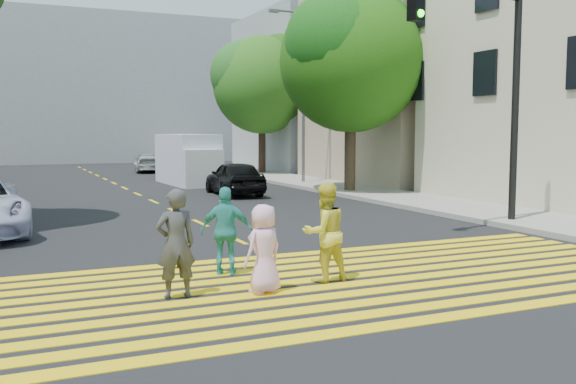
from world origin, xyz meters
TOP-DOWN VIEW (x-y plane):
  - ground at (0.00, 0.00)m, footprint 120.00×120.00m
  - sidewalk_right at (8.50, 15.00)m, footprint 3.00×60.00m
  - crosswalk at (0.00, 1.28)m, footprint 13.40×5.30m
  - lane_line at (0.00, 22.50)m, footprint 0.12×34.40m
  - building_right_tan at (15.00, 19.00)m, footprint 10.00×10.00m
  - building_right_grey at (15.00, 30.00)m, footprint 10.00×10.00m
  - backdrop_block at (0.00, 48.00)m, footprint 30.00×8.00m
  - tree_right_near at (8.05, 14.69)m, footprint 7.24×7.08m
  - tree_right_far at (8.98, 26.58)m, footprint 7.51×7.27m
  - pedestrian_man at (-2.62, 1.37)m, footprint 0.63×0.42m
  - pedestrian_woman at (-0.02, 1.42)m, footprint 0.86×0.68m
  - pedestrian_child at (-1.28, 1.08)m, footprint 0.81×0.67m
  - pedestrian_extra at (-1.40, 2.57)m, footprint 1.01×0.72m
  - dark_car_near at (3.51, 16.08)m, footprint 1.83×4.13m
  - silver_car at (3.40, 31.90)m, footprint 2.34×4.37m
  - dark_car_parked at (5.12, 27.49)m, footprint 2.08×4.44m
  - white_van at (3.22, 21.82)m, footprint 2.08×5.15m
  - traffic_signal at (6.58, 4.94)m, footprint 4.34×1.36m
  - street_lamp at (8.00, 19.43)m, footprint 1.87×0.30m

SIDE VIEW (x-z plane):
  - ground at x=0.00m, z-range 0.00..0.00m
  - lane_line at x=0.00m, z-range 0.00..0.01m
  - crosswalk at x=0.00m, z-range 0.00..0.01m
  - sidewalk_right at x=8.50m, z-range 0.00..0.15m
  - silver_car at x=3.40m, z-range 0.00..1.21m
  - dark_car_near at x=3.51m, z-range 0.00..1.38m
  - dark_car_parked at x=5.12m, z-range 0.00..1.41m
  - pedestrian_child at x=-1.28m, z-range 0.00..1.43m
  - pedestrian_extra at x=-1.40m, z-range 0.00..1.58m
  - pedestrian_woman at x=-0.02m, z-range 0.00..1.70m
  - pedestrian_man at x=-2.62m, z-range 0.00..1.70m
  - white_van at x=3.22m, z-range -0.06..2.34m
  - traffic_signal at x=6.58m, z-range 0.96..7.46m
  - street_lamp at x=8.00m, z-range 0.61..8.86m
  - building_right_tan at x=15.00m, z-range 0.00..10.00m
  - building_right_grey at x=15.00m, z-range 0.00..10.00m
  - tree_right_far at x=8.98m, z-range 1.43..9.60m
  - tree_right_near at x=8.05m, z-range 1.49..9.92m
  - backdrop_block at x=0.00m, z-range 0.00..12.00m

